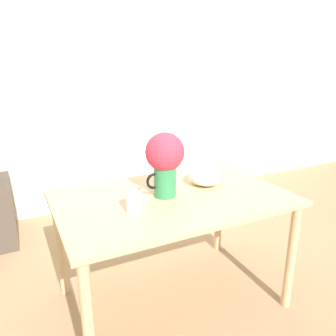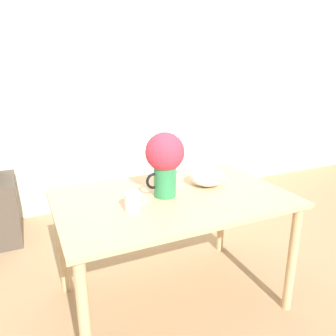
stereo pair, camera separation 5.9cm
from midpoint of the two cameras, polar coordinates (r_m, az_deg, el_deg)
ground_plane at (r=2.59m, az=2.13°, el=-20.14°), size 12.00×12.00×0.00m
wall_back at (r=3.72m, az=-11.22°, el=12.88°), size 8.00×0.05×2.60m
table at (r=2.13m, az=-0.01°, el=-7.27°), size 1.45×0.94×0.78m
flower_vase at (r=2.01m, az=-1.39°, el=1.61°), size 0.25×0.24×0.41m
coffee_mug at (r=1.87m, az=-6.77°, el=-5.94°), size 0.13×0.09×0.11m
white_bowl at (r=2.27m, az=5.94°, el=-1.34°), size 0.24×0.24×0.13m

